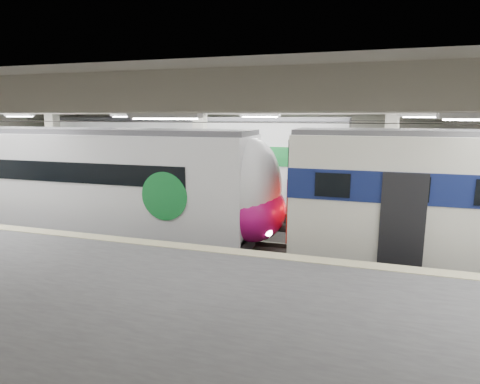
% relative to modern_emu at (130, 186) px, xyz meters
% --- Properties ---
extents(station_hall, '(36.00, 24.00, 5.75)m').
position_rel_modern_emu_xyz_m(station_hall, '(4.81, -1.74, 1.06)').
color(station_hall, black).
rests_on(station_hall, ground).
extents(modern_emu, '(13.73, 2.84, 4.43)m').
position_rel_modern_emu_xyz_m(modern_emu, '(0.00, 0.00, 0.00)').
color(modern_emu, white).
rests_on(modern_emu, ground).
extents(far_train, '(15.34, 3.17, 4.84)m').
position_rel_modern_emu_xyz_m(far_train, '(0.53, 5.50, 0.32)').
color(far_train, white).
rests_on(far_train, ground).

